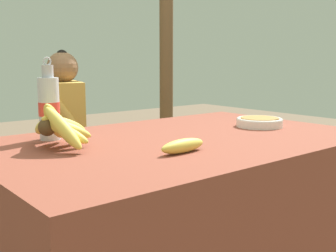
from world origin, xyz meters
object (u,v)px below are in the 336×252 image
object	(u,v)px
serving_bowl	(259,122)
loose_banana_front	(183,146)
support_post_far	(166,18)
banana_bunch_ripe	(58,126)
seated_vendor	(57,128)
wooden_bench	(62,170)
water_bottle	(49,107)

from	to	relation	value
serving_bowl	loose_banana_front	distance (m)	0.63
loose_banana_front	support_post_far	size ratio (longest dim) A/B	0.07
banana_bunch_ripe	support_post_far	world-z (taller)	support_post_far
serving_bowl	seated_vendor	xyz separation A→B (m)	(-0.39, 1.20, -0.14)
seated_vendor	serving_bowl	bearing A→B (deg)	125.85
banana_bunch_ripe	serving_bowl	bearing A→B (deg)	-8.36
wooden_bench	water_bottle	bearing A→B (deg)	-116.87
water_bottle	support_post_far	distance (m)	1.90
banana_bunch_ripe	wooden_bench	size ratio (longest dim) A/B	0.17
loose_banana_front	support_post_far	bearing A→B (deg)	52.19
banana_bunch_ripe	seated_vendor	world-z (taller)	seated_vendor
water_bottle	seated_vendor	bearing A→B (deg)	64.13
water_bottle	loose_banana_front	distance (m)	0.54
loose_banana_front	support_post_far	world-z (taller)	support_post_far
seated_vendor	support_post_far	distance (m)	1.27
water_bottle	wooden_bench	distance (m)	1.15
banana_bunch_ripe	water_bottle	bearing A→B (deg)	75.01
water_bottle	seated_vendor	distance (m)	1.04
serving_bowl	water_bottle	world-z (taller)	water_bottle
serving_bowl	wooden_bench	size ratio (longest dim) A/B	0.11
loose_banana_front	water_bottle	bearing A→B (deg)	115.51
banana_bunch_ripe	support_post_far	distance (m)	2.05
serving_bowl	wooden_bench	xyz separation A→B (m)	(-0.36, 1.22, -0.41)
water_bottle	banana_bunch_ripe	bearing A→B (deg)	-104.99
water_bottle	loose_banana_front	size ratio (longest dim) A/B	1.65
support_post_far	seated_vendor	bearing A→B (deg)	-168.53
loose_banana_front	seated_vendor	world-z (taller)	seated_vendor
banana_bunch_ripe	support_post_far	xyz separation A→B (m)	(1.51, 1.28, 0.53)
wooden_bench	banana_bunch_ripe	bearing A→B (deg)	-115.16
support_post_far	serving_bowl	bearing A→B (deg)	-114.03
water_bottle	support_post_far	xyz separation A→B (m)	(1.46, 1.11, 0.48)
serving_bowl	loose_banana_front	size ratio (longest dim) A/B	1.10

